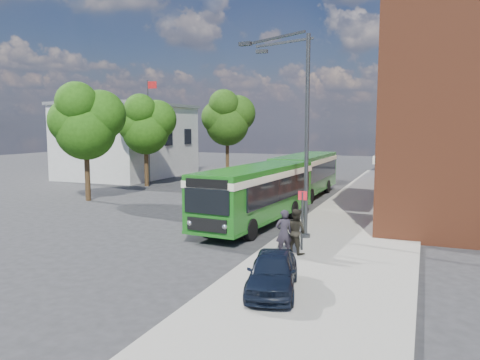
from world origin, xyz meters
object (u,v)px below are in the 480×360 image
at_px(street_lamp, 299,133).
at_px(bus_front, 257,190).
at_px(parked_car, 272,272).
at_px(bus_rear, 305,171).

distance_m(street_lamp, bus_front, 4.71).
distance_m(street_lamp, parked_car, 8.25).
bearing_deg(parked_car, bus_front, 99.58).
distance_m(street_lamp, bus_rear, 13.69).
xyz_separation_m(bus_front, bus_rear, (-0.07, 10.68, -0.00)).
height_order(street_lamp, bus_rear, street_lamp).
relative_size(bus_front, bus_rear, 1.03).
distance_m(bus_front, parked_car, 10.31).
height_order(bus_front, parked_car, bus_front).
relative_size(street_lamp, bus_front, 0.87).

